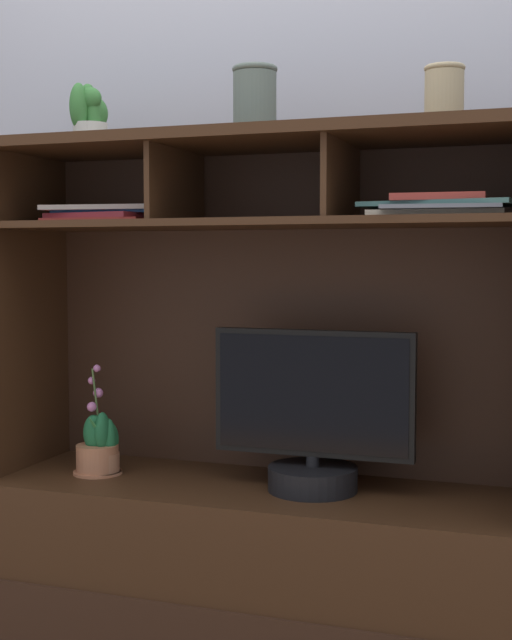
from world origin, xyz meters
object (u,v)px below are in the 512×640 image
magazine_stack_centre (439,206)px  ceramic_vase (444,95)px  magazine_stack_left (109,215)px  accent_vase (255,100)px  media_console (257,502)px  tv_monitor (313,426)px  potted_succulent (90,115)px  potted_orchid (98,457)px  potted_fern (102,445)px

magazine_stack_centre → ceramic_vase: ceramic_vase is taller
magazine_stack_left → accent_vase: (0.46, -0.02, 0.30)m
magazine_stack_centre → accent_vase: 0.59m
media_console → magazine_stack_left: media_console is taller
magazine_stack_centre → ceramic_vase: (0.00, 0.04, 0.28)m
ceramic_vase → accent_vase: bearing=179.9°
tv_monitor → ceramic_vase: size_ratio=3.77×
tv_monitor → magazine_stack_centre: 0.68m
tv_monitor → potted_succulent: size_ratio=3.28×
media_console → magazine_stack_centre: bearing=-7.1°
potted_orchid → tv_monitor: bearing=2.2°
magazine_stack_centre → magazine_stack_left: bearing=176.1°
potted_fern → accent_vase: accent_vase is taller
potted_fern → magazine_stack_left: size_ratio=0.51×
media_console → potted_orchid: (-0.48, -0.05, 0.11)m
media_console → accent_vase: (0.00, -0.02, 1.12)m
accent_vase → potted_orchid: bearing=-176.3°
potted_orchid → accent_vase: 1.12m
media_console → accent_vase: size_ratio=8.59×
potted_orchid → magazine_stack_centre: size_ratio=0.82×
potted_orchid → magazine_stack_left: bearing=71.7°
tv_monitor → ceramic_vase: 0.94m
tv_monitor → magazine_stack_left: bearing=177.5°
media_console → tv_monitor: size_ratio=2.81×
ceramic_vase → accent_vase: 0.51m
media_console → ceramic_vase: 1.22m
potted_succulent → accent_vase: size_ratio=0.93×
magazine_stack_centre → ceramic_vase: bearing=84.6°
magazine_stack_centre → potted_succulent: (-1.02, 0.05, 0.29)m
media_console → magazine_stack_left: (-0.46, 0.00, 0.82)m
magazine_stack_left → ceramic_vase: 1.02m
ceramic_vase → accent_vase: size_ratio=0.81×
potted_fern → tv_monitor: bearing=1.8°
tv_monitor → potted_succulent: (-0.68, 0.01, 0.87)m
magazine_stack_left → potted_orchid: bearing=-108.3°
potted_orchid → magazine_stack_centre: magazine_stack_centre is taller
magazine_stack_left → potted_succulent: 0.29m
tv_monitor → magazine_stack_centre: bearing=-6.5°
potted_fern → ceramic_vase: size_ratio=1.25×
tv_monitor → potted_fern: size_ratio=3.01×
media_console → ceramic_vase: size_ratio=10.59×
media_console → potted_orchid: size_ratio=4.82×
magazine_stack_left → tv_monitor: bearing=-2.5°
potted_orchid → potted_fern: (0.01, 0.01, 0.04)m
tv_monitor → accent_vase: 0.90m
magazine_stack_centre → accent_vase: size_ratio=2.19×
potted_fern → potted_succulent: size_ratio=1.09×
potted_orchid → potted_succulent: (-0.03, 0.03, 1.00)m
accent_vase → ceramic_vase: bearing=-0.1°
potted_succulent → ceramic_vase: 1.02m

